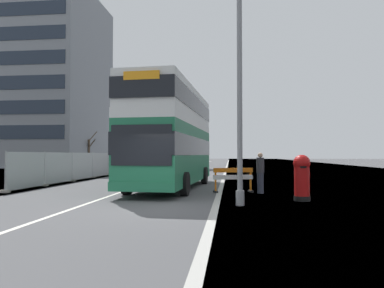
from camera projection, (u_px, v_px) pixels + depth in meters
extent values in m
cube|color=#4C4C4F|center=(152.00, 210.00, 11.32)|extent=(140.00, 280.00, 0.10)
cube|color=#B2AFA8|center=(215.00, 210.00, 11.11)|extent=(0.24, 196.00, 0.01)
cube|color=silver|center=(77.00, 207.00, 11.59)|extent=(0.16, 168.00, 0.01)
cube|color=#1E6B47|center=(173.00, 154.00, 18.19)|extent=(3.15, 10.53, 2.75)
cube|color=silver|center=(173.00, 124.00, 18.24)|extent=(3.15, 10.53, 0.40)
cube|color=silver|center=(173.00, 105.00, 18.27)|extent=(3.12, 10.42, 1.50)
cube|color=black|center=(173.00, 146.00, 18.21)|extent=(3.19, 10.63, 0.88)
cube|color=black|center=(173.00, 105.00, 18.27)|extent=(3.17, 10.58, 0.82)
cube|color=black|center=(141.00, 145.00, 13.06)|extent=(2.32, 0.20, 1.51)
cube|color=orange|center=(141.00, 75.00, 13.14)|extent=(1.39, 0.14, 0.32)
cube|color=#1E6B47|center=(172.00, 178.00, 18.16)|extent=(3.19, 10.63, 0.36)
cylinder|color=black|center=(127.00, 183.00, 15.19)|extent=(0.36, 1.02, 1.00)
cylinder|color=black|center=(185.00, 184.00, 14.77)|extent=(0.36, 1.02, 1.00)
cylinder|color=black|center=(162.00, 175.00, 21.19)|extent=(0.36, 1.02, 1.00)
cylinder|color=black|center=(204.00, 175.00, 20.76)|extent=(0.36, 1.02, 1.00)
cylinder|color=gray|center=(240.00, 90.00, 12.12)|extent=(0.18, 0.18, 7.84)
cylinder|color=gray|center=(240.00, 198.00, 12.01)|extent=(0.29, 0.29, 0.50)
cylinder|color=black|center=(302.00, 198.00, 13.23)|extent=(0.60, 0.60, 0.18)
cylinder|color=#AD0F0F|center=(302.00, 179.00, 13.26)|extent=(0.56, 0.56, 1.22)
sphere|color=#AD0F0F|center=(302.00, 163.00, 13.27)|extent=(0.62, 0.62, 0.62)
cube|color=black|center=(303.00, 167.00, 12.98)|extent=(0.22, 0.03, 0.07)
cube|color=orange|center=(233.00, 170.00, 16.23)|extent=(1.80, 0.56, 0.20)
cube|color=white|center=(233.00, 177.00, 16.22)|extent=(1.80, 0.56, 0.20)
cube|color=orange|center=(216.00, 181.00, 16.08)|extent=(0.09, 0.09, 1.01)
cube|color=black|center=(216.00, 192.00, 16.07)|extent=(0.25, 0.46, 0.08)
cube|color=orange|center=(251.00, 181.00, 16.34)|extent=(0.09, 0.09, 1.01)
cube|color=black|center=(251.00, 191.00, 16.33)|extent=(0.25, 0.46, 0.08)
cube|color=#A8AAAD|center=(27.00, 170.00, 17.75)|extent=(0.04, 3.26, 1.80)
cube|color=#A8AAAD|center=(59.00, 168.00, 21.13)|extent=(0.04, 3.26, 1.80)
cube|color=#A8AAAD|center=(83.00, 166.00, 24.51)|extent=(0.04, 3.26, 1.80)
cube|color=#A8AAAD|center=(101.00, 164.00, 27.88)|extent=(0.04, 3.26, 1.80)
cube|color=#A8AAAD|center=(115.00, 163.00, 31.26)|extent=(0.04, 3.26, 1.80)
cube|color=#A8AAAD|center=(126.00, 163.00, 34.64)|extent=(0.04, 3.26, 1.80)
cylinder|color=#939699|center=(5.00, 172.00, 16.06)|extent=(0.06, 0.06, 1.90)
cube|color=gray|center=(5.00, 191.00, 16.03)|extent=(0.44, 0.20, 0.12)
cylinder|color=#939699|center=(44.00, 169.00, 19.44)|extent=(0.06, 0.06, 1.90)
cube|color=gray|center=(44.00, 185.00, 19.41)|extent=(0.44, 0.20, 0.12)
cylinder|color=#939699|center=(72.00, 167.00, 22.82)|extent=(0.06, 0.06, 1.90)
cube|color=gray|center=(72.00, 180.00, 22.79)|extent=(0.44, 0.20, 0.12)
cylinder|color=#939699|center=(92.00, 165.00, 26.20)|extent=(0.06, 0.06, 1.90)
cube|color=gray|center=(92.00, 177.00, 26.17)|extent=(0.44, 0.20, 0.12)
cylinder|color=#939699|center=(108.00, 164.00, 29.57)|extent=(0.06, 0.06, 1.90)
cube|color=gray|center=(108.00, 175.00, 29.55)|extent=(0.44, 0.20, 0.12)
cylinder|color=#939699|center=(121.00, 163.00, 32.95)|extent=(0.06, 0.06, 1.90)
cube|color=gray|center=(120.00, 173.00, 32.93)|extent=(0.44, 0.20, 0.12)
cylinder|color=#939699|center=(131.00, 162.00, 36.33)|extent=(0.06, 0.06, 1.90)
cube|color=gray|center=(131.00, 171.00, 36.31)|extent=(0.44, 0.20, 0.12)
cube|color=black|center=(145.00, 165.00, 33.42)|extent=(1.76, 3.93, 1.10)
cube|color=black|center=(145.00, 155.00, 33.45)|extent=(1.62, 2.16, 0.77)
cylinder|color=black|center=(157.00, 169.00, 34.52)|extent=(0.20, 0.60, 0.60)
cylinder|color=black|center=(139.00, 169.00, 34.71)|extent=(0.20, 0.60, 0.60)
cylinder|color=black|center=(151.00, 170.00, 32.10)|extent=(0.20, 0.60, 0.60)
cylinder|color=black|center=(132.00, 170.00, 32.29)|extent=(0.20, 0.60, 0.60)
cube|color=navy|center=(199.00, 163.00, 40.36)|extent=(1.81, 4.08, 1.28)
cube|color=black|center=(199.00, 154.00, 40.39)|extent=(1.66, 2.24, 0.65)
cylinder|color=black|center=(208.00, 167.00, 41.50)|extent=(0.20, 0.60, 0.60)
cylinder|color=black|center=(193.00, 167.00, 41.70)|extent=(0.20, 0.60, 0.60)
cylinder|color=black|center=(207.00, 168.00, 38.99)|extent=(0.20, 0.60, 0.60)
cylinder|color=black|center=(190.00, 167.00, 39.18)|extent=(0.20, 0.60, 0.60)
cube|color=gray|center=(172.00, 161.00, 46.77)|extent=(1.85, 4.27, 1.30)
cube|color=black|center=(172.00, 154.00, 46.80)|extent=(1.70, 2.35, 0.74)
cylinder|color=black|center=(180.00, 165.00, 47.97)|extent=(0.20, 0.60, 0.60)
cylinder|color=black|center=(167.00, 165.00, 48.17)|extent=(0.20, 0.60, 0.60)
cylinder|color=black|center=(177.00, 166.00, 45.34)|extent=(0.20, 0.60, 0.60)
cylinder|color=black|center=(163.00, 166.00, 45.54)|extent=(0.20, 0.60, 0.60)
cylinder|color=#4C3D2D|center=(89.00, 153.00, 49.35)|extent=(0.31, 0.31, 3.85)
cylinder|color=#4C3D2D|center=(92.00, 144.00, 49.18)|extent=(1.16, 0.48, 1.23)
cylinder|color=#4C3D2D|center=(93.00, 136.00, 49.76)|extent=(0.97, 0.93, 1.45)
cylinder|color=#4C3D2D|center=(89.00, 146.00, 50.27)|extent=(0.69, 1.82, 1.29)
cylinder|color=#4C3D2D|center=(83.00, 146.00, 49.30)|extent=(1.60, 0.46, 1.18)
cylinder|color=#4C3D2D|center=(85.00, 137.00, 48.97)|extent=(0.98, 1.14, 1.47)
cylinder|color=#4C3D2D|center=(88.00, 143.00, 48.88)|extent=(0.44, 1.11, 1.05)
cylinder|color=#2D3342|center=(260.00, 183.00, 15.78)|extent=(0.29, 0.29, 0.91)
cylinder|color=#333338|center=(260.00, 165.00, 15.81)|extent=(0.34, 0.34, 0.68)
sphere|color=tan|center=(260.00, 155.00, 15.82)|extent=(0.22, 0.22, 0.22)
cube|color=gray|center=(24.00, 82.00, 53.04)|extent=(21.98, 15.93, 25.03)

